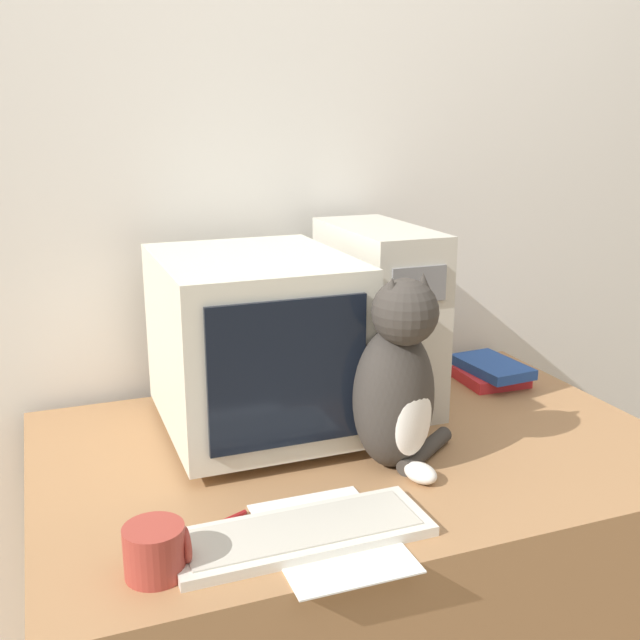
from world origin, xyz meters
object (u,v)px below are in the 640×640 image
(crt_monitor, at_px, (254,343))
(cat, at_px, (398,383))
(keyboard, at_px, (302,533))
(book_stack, at_px, (491,372))
(pen, at_px, (210,528))
(computer_tower, at_px, (377,315))
(mug, at_px, (156,550))

(crt_monitor, height_order, cat, same)
(keyboard, distance_m, book_stack, 0.90)
(pen, bearing_deg, keyboard, -29.80)
(book_stack, bearing_deg, pen, -152.24)
(cat, height_order, book_stack, cat)
(crt_monitor, bearing_deg, computer_tower, 13.31)
(crt_monitor, bearing_deg, mug, -122.09)
(crt_monitor, relative_size, pen, 3.28)
(book_stack, height_order, pen, book_stack)
(keyboard, height_order, mug, mug)
(cat, relative_size, book_stack, 1.83)
(computer_tower, height_order, keyboard, computer_tower)
(crt_monitor, bearing_deg, cat, -52.43)
(keyboard, height_order, book_stack, book_stack)
(cat, height_order, mug, cat)
(computer_tower, bearing_deg, crt_monitor, -166.69)
(computer_tower, xyz_separation_m, pen, (-0.53, -0.46, -0.21))
(cat, xyz_separation_m, mug, (-0.51, -0.20, -0.14))
(mug, bearing_deg, crt_monitor, 57.91)
(keyboard, height_order, cat, cat)
(book_stack, bearing_deg, computer_tower, 179.35)
(crt_monitor, relative_size, book_stack, 2.22)
(book_stack, bearing_deg, keyboard, -143.59)
(keyboard, xyz_separation_m, pen, (-0.14, 0.08, -0.01))
(crt_monitor, xyz_separation_m, book_stack, (0.67, 0.08, -0.18))
(keyboard, bearing_deg, computer_tower, 54.16)
(pen, height_order, mug, mug)
(crt_monitor, distance_m, book_stack, 0.70)
(crt_monitor, height_order, keyboard, crt_monitor)
(keyboard, height_order, pen, keyboard)
(crt_monitor, xyz_separation_m, keyboard, (-0.05, -0.46, -0.20))
(pen, distance_m, mug, 0.15)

